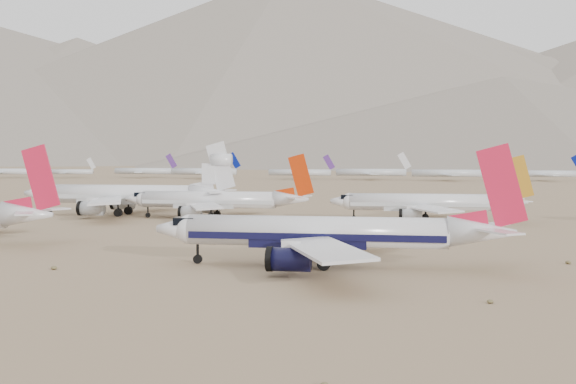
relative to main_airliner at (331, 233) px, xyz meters
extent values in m
plane|color=#81694B|center=(7.96, 6.56, -4.62)|extent=(7000.00, 7000.00, 0.00)
cylinder|color=silver|center=(-2.15, 0.00, 0.21)|extent=(35.48, 4.19, 4.19)
cube|color=black|center=(-2.15, 0.00, -0.32)|extent=(34.77, 4.26, 0.94)
sphere|color=silver|center=(-19.89, 0.00, 0.21)|extent=(4.19, 4.19, 4.19)
cube|color=black|center=(-20.52, 0.00, 1.36)|extent=(2.94, 2.73, 1.05)
cone|color=silver|center=(19.78, 0.00, 0.52)|extent=(8.87, 4.19, 4.19)
cube|color=silver|center=(0.59, -12.45, -0.53)|extent=(13.70, 21.59, 0.66)
cube|color=silver|center=(21.51, -4.08, 1.04)|extent=(5.63, 7.36, 0.25)
cylinder|color=black|center=(-4.12, -8.72, -2.42)|extent=(4.93, 3.02, 3.02)
cube|color=silver|center=(0.59, 12.45, -0.53)|extent=(13.70, 21.59, 0.66)
cube|color=silver|center=(21.51, 4.08, 1.04)|extent=(5.63, 7.36, 0.25)
cylinder|color=black|center=(-4.12, 8.72, -2.42)|extent=(4.93, 3.02, 3.02)
cube|color=red|center=(22.24, 0.00, 6.64)|extent=(6.72, 0.34, 11.08)
cylinder|color=black|center=(-18.84, 0.00, -3.99)|extent=(1.26, 0.52, 1.26)
cylinder|color=black|center=(-0.67, -2.94, -3.74)|extent=(1.76, 1.05, 1.76)
cylinder|color=black|center=(-0.67, 2.94, -3.74)|extent=(1.76, 1.05, 1.76)
cone|color=silver|center=(-52.73, 14.57, 0.64)|extent=(8.94, 4.29, 4.29)
cube|color=silver|center=(-50.99, 10.45, 1.17)|extent=(5.68, 7.42, 0.26)
cube|color=silver|center=(-50.99, 18.69, 1.17)|extent=(5.68, 7.42, 0.26)
cube|color=red|center=(-50.25, 14.57, 6.82)|extent=(6.78, 0.34, 11.17)
cylinder|color=silver|center=(12.75, 69.22, -0.16)|extent=(31.88, 3.87, 3.87)
cube|color=silver|center=(12.75, 69.22, -0.65)|extent=(31.24, 3.93, 0.87)
sphere|color=silver|center=(-3.19, 69.22, -0.16)|extent=(3.87, 3.87, 3.87)
cube|color=black|center=(-3.77, 69.22, 0.90)|extent=(2.71, 2.52, 0.97)
cone|color=silver|center=(32.46, 69.22, 0.13)|extent=(7.97, 3.87, 3.87)
cube|color=silver|center=(15.21, 57.98, -0.84)|extent=(12.31, 19.40, 0.60)
cube|color=silver|center=(34.01, 65.54, 0.61)|extent=(5.06, 6.62, 0.23)
cylinder|color=silver|center=(10.98, 61.33, -2.59)|extent=(4.43, 2.79, 2.79)
cube|color=silver|center=(15.21, 80.46, -0.84)|extent=(12.31, 19.40, 0.60)
cube|color=silver|center=(34.01, 72.90, 0.61)|extent=(5.06, 6.62, 0.23)
cylinder|color=silver|center=(10.98, 77.11, -2.59)|extent=(4.43, 2.79, 2.79)
cube|color=orange|center=(34.67, 69.22, 5.65)|extent=(6.04, 0.31, 9.96)
cylinder|color=black|center=(-2.22, 69.22, -4.04)|extent=(1.16, 0.48, 1.16)
cylinder|color=black|center=(14.08, 66.51, -3.80)|extent=(1.63, 0.97, 1.63)
cylinder|color=black|center=(14.08, 71.93, -3.80)|extent=(1.63, 0.97, 1.63)
cylinder|color=silver|center=(-36.79, 68.85, -0.06)|extent=(32.40, 3.96, 3.96)
cube|color=silver|center=(-36.79, 68.85, -0.56)|extent=(31.75, 4.02, 0.89)
sphere|color=silver|center=(-52.99, 68.85, -0.06)|extent=(3.96, 3.96, 3.96)
cube|color=black|center=(-53.58, 68.85, 1.02)|extent=(2.77, 2.57, 0.99)
cone|color=silver|center=(-16.77, 68.85, 0.23)|extent=(8.10, 3.96, 3.96)
cube|color=silver|center=(-34.29, 57.42, -0.76)|extent=(12.51, 19.72, 0.61)
cube|color=silver|center=(-15.19, 65.10, 0.73)|extent=(5.14, 6.72, 0.24)
cylinder|color=silver|center=(-38.59, 60.82, -2.54)|extent=(4.50, 2.85, 2.85)
cube|color=silver|center=(-34.29, 80.28, -0.76)|extent=(12.51, 19.72, 0.61)
cube|color=silver|center=(-15.19, 72.59, 0.73)|extent=(5.14, 6.72, 0.24)
cylinder|color=silver|center=(-38.59, 76.88, -2.54)|extent=(4.50, 2.85, 2.85)
cube|color=#C12C05|center=(-14.52, 68.85, 5.85)|extent=(6.14, 0.32, 10.12)
cylinder|color=black|center=(-52.00, 68.85, -4.02)|extent=(1.19, 0.49, 1.19)
cylinder|color=black|center=(-35.44, 66.08, -3.79)|extent=(1.66, 0.99, 1.66)
cylinder|color=black|center=(-35.44, 71.62, -3.79)|extent=(1.66, 0.99, 1.66)
cylinder|color=silver|center=(-61.87, 73.66, 0.75)|extent=(38.98, 4.67, 4.67)
cube|color=silver|center=(-61.87, 73.66, 0.17)|extent=(38.20, 4.74, 1.05)
sphere|color=silver|center=(-81.36, 73.66, 0.75)|extent=(4.67, 4.67, 4.67)
cube|color=black|center=(-82.06, 73.66, 2.03)|extent=(3.27, 3.03, 1.17)
cone|color=silver|center=(-37.78, 73.66, 1.10)|extent=(9.75, 4.67, 4.67)
cube|color=silver|center=(-58.86, 59.96, -0.07)|extent=(15.06, 23.73, 0.73)
cube|color=silver|center=(-35.88, 69.17, 1.68)|extent=(6.19, 8.09, 0.28)
cylinder|color=silver|center=(-64.04, 64.05, -2.17)|extent=(5.41, 3.36, 3.36)
cube|color=silver|center=(-58.86, 87.36, -0.07)|extent=(15.06, 23.73, 0.73)
cube|color=silver|center=(-35.88, 78.15, 1.68)|extent=(6.19, 8.09, 0.28)
cylinder|color=silver|center=(-64.04, 83.27, -2.17)|extent=(5.41, 3.36, 3.36)
cube|color=silver|center=(-35.07, 73.66, 7.84)|extent=(7.39, 0.37, 12.17)
cylinder|color=silver|center=(-34.80, 73.66, 9.34)|extent=(4.87, 3.02, 3.02)
cylinder|color=black|center=(-80.20, 73.66, -3.92)|extent=(1.40, 0.58, 1.40)
cylinder|color=black|center=(-60.25, 70.39, -3.64)|extent=(1.96, 1.17, 1.96)
cylinder|color=black|center=(-60.25, 76.93, -3.64)|extent=(1.96, 1.17, 1.96)
cylinder|color=silver|center=(-246.66, 331.19, -0.37)|extent=(37.49, 3.70, 3.70)
cube|color=#542A81|center=(-229.02, 331.19, 5.90)|extent=(7.47, 0.37, 9.40)
cube|color=silver|center=(-246.66, 340.90, -0.92)|extent=(9.88, 17.26, 0.37)
cylinder|color=silver|center=(-207.42, 341.05, -0.65)|extent=(31.82, 3.14, 3.14)
cube|color=silver|center=(-192.45, 341.05, 4.67)|extent=(6.34, 0.31, 7.98)
cube|color=silver|center=(-207.42, 332.81, -1.12)|extent=(8.38, 14.65, 0.31)
cube|color=silver|center=(-207.42, 349.28, -1.12)|extent=(8.38, 14.65, 0.31)
cylinder|color=silver|center=(-161.04, 352.75, -0.26)|extent=(39.61, 3.91, 3.91)
cube|color=#542A81|center=(-142.40, 352.75, 6.36)|extent=(7.89, 0.39, 9.93)
cube|color=silver|center=(-161.04, 342.50, -0.85)|extent=(10.43, 18.23, 0.39)
cube|color=silver|center=(-161.04, 363.00, -0.85)|extent=(10.43, 18.23, 0.39)
cylinder|color=silver|center=(-117.50, 342.17, -0.14)|extent=(42.02, 4.15, 4.15)
cube|color=navy|center=(-97.73, 342.17, 6.88)|extent=(8.37, 0.42, 10.54)
cube|color=silver|center=(-117.50, 331.29, -0.76)|extent=(11.07, 19.34, 0.42)
cube|color=silver|center=(-117.50, 353.04, -0.76)|extent=(11.07, 19.34, 0.42)
cylinder|color=silver|center=(-55.40, 335.88, -0.34)|extent=(38.01, 3.76, 3.76)
cube|color=#542A81|center=(-37.52, 335.88, 6.01)|extent=(7.57, 0.38, 9.53)
cube|color=silver|center=(-55.40, 326.04, -0.90)|extent=(10.01, 17.50, 0.38)
cube|color=silver|center=(-55.40, 345.72, -0.90)|extent=(10.01, 17.50, 0.38)
cylinder|color=silver|center=(-12.42, 339.04, -0.14)|extent=(42.03, 4.15, 4.15)
cube|color=silver|center=(7.36, 339.04, 6.88)|extent=(8.37, 0.42, 10.54)
cube|color=silver|center=(-12.42, 328.16, -0.76)|extent=(11.07, 19.35, 0.42)
cube|color=silver|center=(-12.42, 349.92, -0.76)|extent=(11.07, 19.35, 0.42)
cylinder|color=silver|center=(32.56, 327.45, -0.16)|extent=(41.74, 4.12, 4.12)
cube|color=#542A81|center=(52.20, 327.45, 6.82)|extent=(8.31, 0.41, 10.47)
cube|color=silver|center=(32.56, 316.65, -0.77)|extent=(11.00, 19.21, 0.41)
cube|color=silver|center=(32.56, 338.26, -0.77)|extent=(11.00, 19.21, 0.41)
cylinder|color=silver|center=(86.86, 333.61, -0.38)|extent=(37.24, 3.68, 3.68)
cube|color=silver|center=(86.86, 323.97, -0.93)|extent=(9.81, 17.14, 0.37)
cube|color=silver|center=(86.86, 343.24, -0.93)|extent=(9.81, 17.14, 0.37)
cone|color=slate|center=(-792.04, 1566.56, 145.38)|extent=(1800.00, 1800.00, 300.00)
cone|color=slate|center=(-292.04, 1696.56, 230.38)|extent=(2444.00, 2444.00, 470.00)
cone|color=slate|center=(207.96, 1486.56, 115.38)|extent=(1824.00, 1824.00, 240.00)
cone|color=slate|center=(-692.04, 1106.56, 42.88)|extent=(855.00, 855.00, 95.00)
cone|color=slate|center=(157.96, 1106.56, 65.38)|extent=(1260.00, 1260.00, 140.00)
ellipsoid|color=brown|center=(-36.14, -8.34, -4.37)|extent=(0.84, 0.84, 0.46)
ellipsoid|color=brown|center=(-22.44, 20.96, -4.32)|extent=(0.98, 0.98, 0.54)
ellipsoid|color=brown|center=(4.96, -50.44, -4.45)|extent=(0.56, 0.56, 0.31)
ellipsoid|color=brown|center=(18.66, -21.14, -4.41)|extent=(0.70, 0.70, 0.39)
ellipsoid|color=brown|center=(32.36, 8.16, -4.37)|extent=(0.84, 0.84, 0.46)
camera|label=1|loc=(10.35, -96.95, 10.71)|focal=45.00mm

